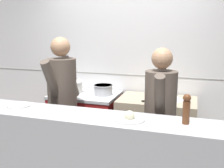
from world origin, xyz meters
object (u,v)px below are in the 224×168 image
object	(u,v)px
chefs_knife	(153,101)
oven_range	(86,123)
chef_head_cook	(63,101)
mixing_bowl_steel	(174,97)
plated_dish_main	(19,105)
plated_dish_appetiser	(129,118)
chef_sous	(160,117)
sauce_pot	(103,89)
stock_pot	(74,86)
pepper_mill	(186,108)

from	to	relation	value
chefs_knife	oven_range	bearing A→B (deg)	171.10
oven_range	chef_head_cook	bearing A→B (deg)	-92.19
oven_range	mixing_bowl_steel	size ratio (longest dim) A/B	3.39
oven_range	plated_dish_main	distance (m)	1.35
mixing_bowl_steel	plated_dish_main	bearing A→B (deg)	-140.91
plated_dish_appetiser	chef_sous	size ratio (longest dim) A/B	0.16
sauce_pot	plated_dish_main	distance (m)	1.30
oven_range	chef_sous	xyz separation A→B (m)	(1.17, -0.73, 0.46)
sauce_pot	chefs_knife	distance (m)	0.75
stock_pot	pepper_mill	size ratio (longest dim) A/B	1.06
stock_pot	plated_dish_appetiser	world-z (taller)	plated_dish_appetiser
sauce_pot	plated_dish_appetiser	world-z (taller)	plated_dish_appetiser
plated_dish_main	pepper_mill	xyz separation A→B (m)	(1.69, -0.01, 0.13)
pepper_mill	chef_head_cook	world-z (taller)	chef_head_cook
plated_dish_main	plated_dish_appetiser	world-z (taller)	plated_dish_appetiser
chefs_knife	chef_head_cook	bearing A→B (deg)	-154.36
mixing_bowl_steel	stock_pot	bearing A→B (deg)	-179.66
plated_dish_main	chef_head_cook	bearing A→B (deg)	67.64
pepper_mill	chef_head_cook	xyz separation A→B (m)	(-1.47, 0.54, -0.20)
chef_head_cook	stock_pot	bearing A→B (deg)	107.59
oven_range	chef_sous	world-z (taller)	chef_sous
mixing_bowl_steel	chef_head_cook	size ratio (longest dim) A/B	0.16
sauce_pot	chef_head_cook	size ratio (longest dim) A/B	0.16
chef_head_cook	mixing_bowl_steel	bearing A→B (deg)	31.10
oven_range	sauce_pot	bearing A→B (deg)	0.94
sauce_pot	chef_sous	size ratio (longest dim) A/B	0.16
sauce_pot	mixing_bowl_steel	xyz separation A→B (m)	(0.98, 0.03, -0.04)
sauce_pot	chef_head_cook	xyz separation A→B (m)	(-0.30, -0.65, -0.02)
oven_range	pepper_mill	world-z (taller)	pepper_mill
mixing_bowl_steel	chef_sous	world-z (taller)	chef_sous
stock_pot	chef_head_cook	xyz separation A→B (m)	(0.17, -0.67, -0.03)
stock_pot	pepper_mill	distance (m)	2.05
plated_dish_appetiser	stock_pot	bearing A→B (deg)	132.19
sauce_pot	chefs_knife	xyz separation A→B (m)	(0.73, -0.16, -0.07)
mixing_bowl_steel	plated_dish_main	world-z (taller)	plated_dish_main
sauce_pot	plated_dish_appetiser	bearing A→B (deg)	-61.30
stock_pot	chefs_knife	bearing A→B (deg)	-8.53
stock_pot	chef_head_cook	size ratio (longest dim) A/B	0.16
plated_dish_appetiser	chef_head_cook	size ratio (longest dim) A/B	0.16
plated_dish_appetiser	chef_sous	bearing A→B (deg)	69.07
oven_range	plated_dish_main	size ratio (longest dim) A/B	3.89
mixing_bowl_steel	chef_head_cook	distance (m)	1.45
plated_dish_appetiser	chefs_knife	bearing A→B (deg)	88.05
sauce_pot	chef_head_cook	world-z (taller)	chef_head_cook
stock_pot	plated_dish_main	distance (m)	1.21
stock_pot	pepper_mill	world-z (taller)	pepper_mill
mixing_bowl_steel	pepper_mill	size ratio (longest dim) A/B	1.07
mixing_bowl_steel	plated_dish_main	size ratio (longest dim) A/B	1.15
plated_dish_appetiser	plated_dish_main	bearing A→B (deg)	176.54
sauce_pot	chef_head_cook	bearing A→B (deg)	-114.40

